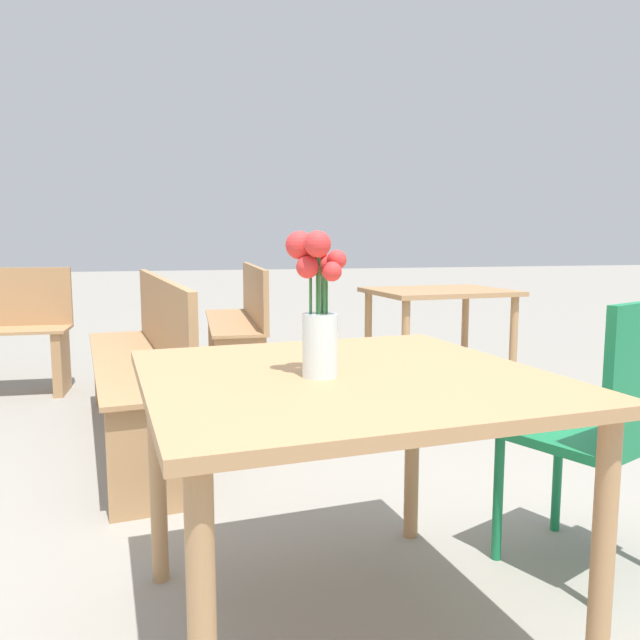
{
  "coord_description": "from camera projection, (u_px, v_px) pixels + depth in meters",
  "views": [
    {
      "loc": [
        -0.44,
        -1.47,
        1.04
      ],
      "look_at": [
        -0.07,
        -0.03,
        0.85
      ],
      "focal_mm": 35.0,
      "sensor_mm": 36.0,
      "label": 1
    }
  ],
  "objects": [
    {
      "name": "bench_near",
      "position": [
        146.0,
        352.0,
        3.16
      ],
      "size": [
        0.58,
        1.92,
        0.85
      ],
      "color": "tan",
      "rests_on": "ground_plane"
    },
    {
      "name": "table_back",
      "position": [
        439.0,
        306.0,
        4.11
      ],
      "size": [
        0.92,
        0.76,
        0.72
      ],
      "color": "tan",
      "rests_on": "ground_plane"
    },
    {
      "name": "ground_plane",
      "position": [
        343.0,
        634.0,
        1.65
      ],
      "size": [
        40.0,
        40.0,
        0.0
      ],
      "primitive_type": "plane",
      "color": "gray"
    },
    {
      "name": "bench_far",
      "position": [
        242.0,
        319.0,
        4.61
      ],
      "size": [
        0.43,
        1.5,
        0.85
      ],
      "color": "tan",
      "rests_on": "ground_plane"
    },
    {
      "name": "table_front",
      "position": [
        344.0,
        404.0,
        1.57
      ],
      "size": [
        1.06,
        1.07,
        0.71
      ],
      "color": "tan",
      "rests_on": "ground_plane"
    },
    {
      "name": "cafe_chair",
      "position": [
        605.0,
        420.0,
        1.89
      ],
      "size": [
        0.52,
        0.52,
        0.87
      ],
      "color": "#197A47",
      "rests_on": "ground_plane"
    },
    {
      "name": "flower_vase",
      "position": [
        318.0,
        307.0,
        1.49
      ],
      "size": [
        0.15,
        0.14,
        0.35
      ],
      "color": "silver",
      "rests_on": "table_front"
    }
  ]
}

